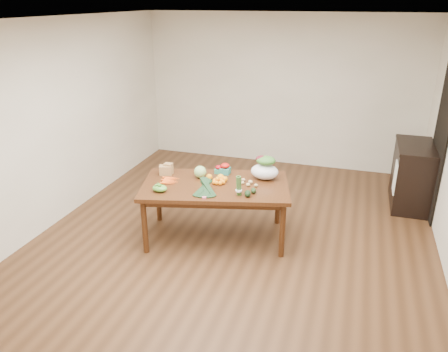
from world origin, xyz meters
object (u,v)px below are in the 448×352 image
(cabinet, at_px, (412,175))
(paper_bag, at_px, (166,169))
(kale_bunch, at_px, (205,189))
(salad_bag, at_px, (265,169))
(dining_table, at_px, (216,211))
(cabbage, at_px, (200,172))
(asparagus_bundle, at_px, (239,186))
(mandarin_cluster, at_px, (217,180))

(cabinet, bearing_deg, paper_bag, -152.06)
(cabinet, bearing_deg, kale_bunch, -139.24)
(paper_bag, xyz_separation_m, salad_bag, (1.27, 0.25, 0.06))
(dining_table, xyz_separation_m, paper_bag, (-0.72, 0.11, 0.45))
(kale_bunch, bearing_deg, paper_bag, 133.55)
(cabbage, distance_m, asparagus_bundle, 0.73)
(paper_bag, distance_m, asparagus_bundle, 1.15)
(dining_table, bearing_deg, asparagus_bundle, -46.74)
(dining_table, distance_m, salad_bag, 0.83)
(kale_bunch, distance_m, asparagus_bundle, 0.40)
(cabinet, relative_size, cabbage, 6.45)
(paper_bag, height_order, mandarin_cluster, paper_bag)
(dining_table, height_order, paper_bag, paper_bag)
(mandarin_cluster, height_order, salad_bag, salad_bag)
(asparagus_bundle, bearing_deg, kale_bunch, -179.34)
(mandarin_cluster, relative_size, salad_bag, 0.51)
(paper_bag, height_order, cabbage, cabbage)
(dining_table, relative_size, cabinet, 1.78)
(paper_bag, bearing_deg, salad_bag, 10.91)
(paper_bag, relative_size, mandarin_cluster, 1.17)
(dining_table, relative_size, cabbage, 11.46)
(paper_bag, distance_m, cabbage, 0.47)
(asparagus_bundle, distance_m, salad_bag, 0.62)
(cabbage, xyz_separation_m, mandarin_cluster, (0.27, -0.11, -0.03))
(kale_bunch, bearing_deg, cabbage, 102.12)
(paper_bag, xyz_separation_m, kale_bunch, (0.71, -0.45, 0.01))
(cabinet, xyz_separation_m, mandarin_cluster, (-2.45, -1.77, 0.32))
(mandarin_cluster, distance_m, asparagus_bundle, 0.45)
(cabinet, distance_m, kale_bunch, 3.30)
(kale_bunch, distance_m, salad_bag, 0.90)
(dining_table, xyz_separation_m, cabbage, (-0.25, 0.14, 0.45))
(asparagus_bundle, bearing_deg, paper_bag, 148.31)
(kale_bunch, bearing_deg, asparagus_bundle, 0.66)
(mandarin_cluster, bearing_deg, cabinet, 35.82)
(salad_bag, bearing_deg, mandarin_cluster, -148.82)
(cabbage, relative_size, salad_bag, 0.44)
(cabinet, distance_m, cabbage, 3.21)
(kale_bunch, bearing_deg, cabinet, 26.54)
(paper_bag, relative_size, kale_bunch, 0.53)
(dining_table, relative_size, mandarin_cluster, 10.08)
(dining_table, relative_size, asparagus_bundle, 7.26)
(cabbage, bearing_deg, kale_bunch, -63.66)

